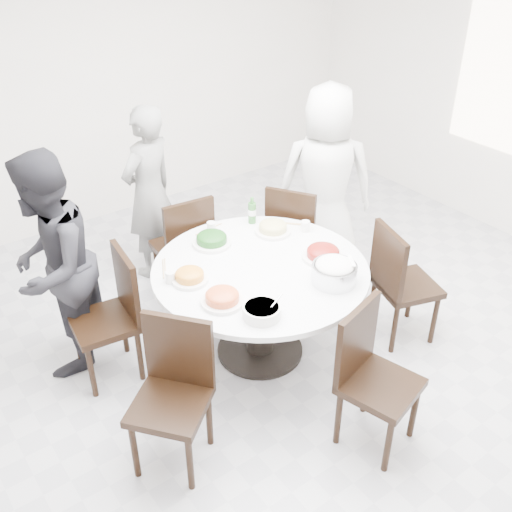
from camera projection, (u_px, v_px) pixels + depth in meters
floor at (290, 366)px, 4.37m from camera, size 6.00×6.00×0.01m
wall_back at (96, 81)px, 5.68m from camera, size 6.00×0.01×2.80m
dining_table at (260, 311)px, 4.31m from camera, size 1.50×1.50×0.75m
chair_ne at (296, 233)px, 5.08m from camera, size 0.58×0.58×0.95m
chair_n at (182, 245)px, 4.91m from camera, size 0.46×0.46×0.95m
chair_nw at (103, 320)px, 4.07m from camera, size 0.47×0.47×0.95m
chair_sw at (170, 402)px, 3.42m from camera, size 0.59×0.59×0.95m
chair_s at (381, 383)px, 3.55m from camera, size 0.52×0.52×0.95m
chair_se at (407, 283)px, 4.44m from camera, size 0.53×0.53×0.95m
diner_right at (325, 182)px, 5.08m from camera, size 0.98×0.92×1.68m
diner_middle at (149, 193)px, 5.07m from camera, size 0.65×0.53×1.53m
diner_left at (52, 267)px, 4.01m from camera, size 0.98×1.00×1.62m
dish_greens at (212, 240)px, 4.36m from camera, size 0.29×0.29×0.07m
dish_pale at (273, 228)px, 4.51m from camera, size 0.27×0.27×0.07m
dish_orange at (190, 277)px, 3.96m from camera, size 0.24×0.24×0.07m
dish_redbrown at (323, 254)px, 4.20m from camera, size 0.29×0.29×0.07m
dish_tofu at (222, 298)px, 3.75m from camera, size 0.27×0.27×0.07m
rice_bowl at (334, 274)px, 3.94m from camera, size 0.30×0.30×0.13m
soup_bowl at (262, 311)px, 3.64m from camera, size 0.24×0.24×0.07m
beverage_bottle at (252, 210)px, 4.61m from camera, size 0.06×0.06×0.21m
tea_cups at (214, 229)px, 4.50m from camera, size 0.07×0.07×0.08m
chopsticks at (209, 231)px, 4.54m from camera, size 0.24×0.04×0.01m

